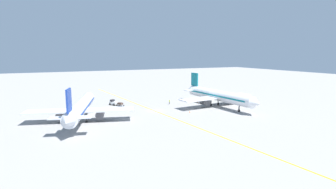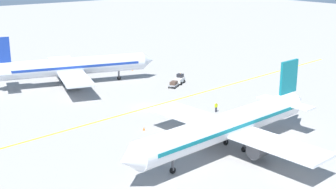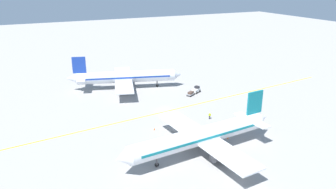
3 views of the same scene
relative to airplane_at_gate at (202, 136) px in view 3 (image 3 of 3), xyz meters
The scene contains 10 objects.
ground_plane 22.80m from the airplane_at_gate, ahead, with size 400.00×400.00×0.00m, color gray.
apron_yellow_centreline 22.80m from the airplane_at_gate, ahead, with size 0.40×120.00×0.01m, color yellow.
airplane_at_gate is the anchor object (origin of this frame).
airplane_adjacent_stand 44.96m from the airplane_at_gate, ahead, with size 28.33×34.87×10.60m.
baggage_tug_white 36.37m from the airplane_at_gate, 28.50° to the right, with size 2.86×3.34×2.11m.
baggage_cart_trailing 33.59m from the airplane_at_gate, 25.62° to the right, with size 2.53×2.95×1.24m.
ground_crew_worker 17.15m from the airplane_at_gate, 37.96° to the right, with size 0.30×0.57×1.68m.
traffic_cone_near_nose 50.36m from the airplane_at_gate, 18.51° to the right, with size 0.32×0.32×0.55m, color orange.
traffic_cone_mid_apron 9.46m from the airplane_at_gate, 71.94° to the right, with size 0.32×0.32×0.55m, color orange.
traffic_cone_by_wingtip 14.59m from the airplane_at_gate, 17.90° to the left, with size 0.32×0.32×0.55m, color orange.
Camera 3 is at (-71.39, 33.14, 32.94)m, focal length 35.00 mm.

